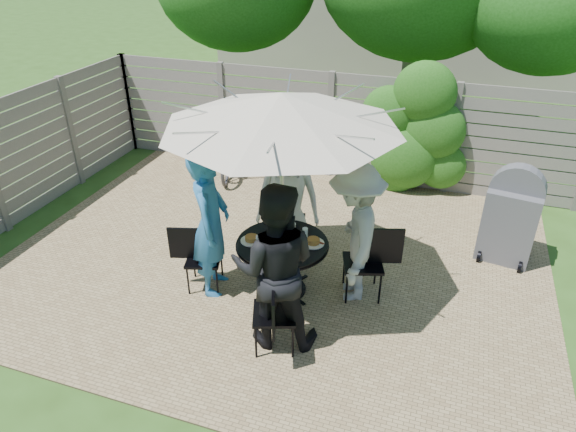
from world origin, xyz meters
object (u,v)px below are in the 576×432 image
(umbrella, at_px, (281,110))
(glass_back, at_px, (275,225))
(glass_right, at_px, (305,233))
(bicycle, at_px, (230,148))
(chair_front, at_px, (274,327))
(syrup_jug, at_px, (277,234))
(person_right, at_px, (355,234))
(plate_left, at_px, (252,239))
(glass_left, at_px, (259,241))
(person_front, at_px, (275,268))
(chair_right, at_px, (363,276))
(chair_left, at_px, (204,270))
(bbq_grill, at_px, (511,218))
(person_back, at_px, (288,199))
(plate_front, at_px, (279,258))
(plate_back, at_px, (285,225))
(plate_right, at_px, (313,242))
(chair_back, at_px, (289,231))
(coffee_cup, at_px, (292,229))
(patio_table, at_px, (282,257))
(glass_front, at_px, (290,250))
(person_left, at_px, (211,224))

(umbrella, height_order, glass_back, umbrella)
(glass_right, xyz_separation_m, bicycle, (-2.26, 2.84, -0.31))
(chair_front, xyz_separation_m, syrup_jug, (-0.31, 0.97, 0.51))
(chair_front, bearing_deg, person_right, -45.90)
(syrup_jug, distance_m, bicycle, 3.57)
(plate_left, relative_size, glass_left, 1.86)
(glass_back, xyz_separation_m, glass_left, (-0.06, -0.39, 0.00))
(umbrella, bearing_deg, person_front, -75.88)
(chair_right, relative_size, bicycle, 0.53)
(chair_front, distance_m, bicycle, 4.55)
(chair_left, xyz_separation_m, bbq_grill, (3.50, 1.87, 0.36))
(person_right, bearing_deg, person_back, -135.00)
(umbrella, distance_m, plate_front, 1.61)
(plate_back, bearing_deg, plate_front, -75.88)
(plate_right, relative_size, glass_right, 1.86)
(chair_back, xyz_separation_m, glass_back, (0.07, -0.71, 0.50))
(umbrella, distance_m, glass_right, 1.54)
(chair_front, relative_size, glass_back, 6.45)
(person_right, height_order, coffee_cup, person_right)
(chair_front, bearing_deg, plate_back, -5.20)
(chair_back, height_order, bicycle, bicycle)
(plate_back, height_order, bicycle, bicycle)
(coffee_cup, bearing_deg, person_right, -2.65)
(plate_right, height_order, syrup_jug, syrup_jug)
(plate_left, height_order, bicycle, bicycle)
(person_right, xyz_separation_m, glass_right, (-0.58, -0.04, -0.09))
(umbrella, height_order, bicycle, umbrella)
(patio_table, relative_size, umbrella, 0.42)
(person_front, relative_size, glass_right, 13.28)
(glass_right, relative_size, bicycle, 0.08)
(person_back, xyz_separation_m, coffee_cup, (0.25, -0.57, -0.08))
(plate_front, bearing_deg, chair_front, -75.74)
(plate_back, relative_size, glass_back, 1.86)
(chair_right, bearing_deg, chair_front, 41.59)
(person_front, xyz_separation_m, glass_front, (-0.04, 0.58, -0.16))
(umbrella, height_order, glass_right, umbrella)
(umbrella, relative_size, glass_right, 22.10)
(patio_table, bearing_deg, glass_front, -53.88)
(chair_back, height_order, plate_left, chair_back)
(chair_back, xyz_separation_m, plate_back, (0.15, -0.59, 0.46))
(chair_left, distance_m, coffee_cup, 1.20)
(coffee_cup, bearing_deg, glass_left, -123.78)
(chair_back, bearing_deg, plate_left, -18.78)
(glass_right, bearing_deg, chair_right, 5.75)
(plate_right, bearing_deg, coffee_cup, 153.89)
(plate_left, xyz_separation_m, glass_left, (0.12, -0.08, 0.05))
(patio_table, xyz_separation_m, person_left, (-0.80, -0.20, 0.42))
(plate_back, relative_size, syrup_jug, 1.62)
(chair_back, xyz_separation_m, coffee_cup, (0.28, -0.70, 0.49))
(bicycle, bearing_deg, coffee_cup, -69.17)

